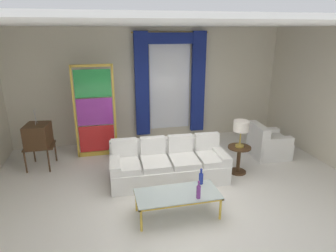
% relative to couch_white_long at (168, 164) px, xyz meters
% --- Properties ---
extents(ground_plane, '(16.00, 16.00, 0.00)m').
position_rel_couch_white_long_xyz_m(ground_plane, '(0.08, -0.65, -0.31)').
color(ground_plane, white).
extents(wall_rear, '(8.00, 0.12, 3.00)m').
position_rel_couch_white_long_xyz_m(wall_rear, '(0.08, 2.41, 1.19)').
color(wall_rear, beige).
rests_on(wall_rear, ground).
extents(wall_right, '(0.12, 7.00, 3.00)m').
position_rel_couch_white_long_xyz_m(wall_right, '(3.74, -0.05, 1.19)').
color(wall_right, beige).
rests_on(wall_right, ground).
extents(ceiling_slab, '(8.00, 7.60, 0.04)m').
position_rel_couch_white_long_xyz_m(ceiling_slab, '(0.08, 0.15, 2.71)').
color(ceiling_slab, white).
extents(curtained_window, '(2.00, 0.17, 2.70)m').
position_rel_couch_white_long_xyz_m(curtained_window, '(0.60, 2.24, 1.44)').
color(curtained_window, white).
rests_on(curtained_window, ground).
extents(couch_white_long, '(2.37, 1.00, 0.86)m').
position_rel_couch_white_long_xyz_m(couch_white_long, '(0.00, 0.00, 0.00)').
color(couch_white_long, white).
rests_on(couch_white_long, ground).
extents(coffee_table, '(1.36, 0.62, 0.41)m').
position_rel_couch_white_long_xyz_m(coffee_table, '(-0.15, -1.28, 0.07)').
color(coffee_table, silver).
rests_on(coffee_table, ground).
extents(bottle_blue_decanter, '(0.08, 0.08, 0.29)m').
position_rel_couch_white_long_xyz_m(bottle_blue_decanter, '(0.32, -1.08, 0.22)').
color(bottle_blue_decanter, navy).
rests_on(bottle_blue_decanter, coffee_table).
extents(bottle_crystal_tall, '(0.07, 0.07, 0.30)m').
position_rel_couch_white_long_xyz_m(bottle_crystal_tall, '(0.13, -1.49, 0.23)').
color(bottle_crystal_tall, '#753384').
rests_on(bottle_crystal_tall, coffee_table).
extents(vintage_tv, '(0.62, 0.65, 1.35)m').
position_rel_couch_white_long_xyz_m(vintage_tv, '(-2.63, 1.16, 0.42)').
color(vintage_tv, '#472D19').
rests_on(vintage_tv, ground).
extents(armchair_white, '(0.87, 0.87, 0.80)m').
position_rel_couch_white_long_xyz_m(armchair_white, '(2.58, 0.54, -0.02)').
color(armchair_white, white).
rests_on(armchair_white, ground).
extents(stained_glass_divider, '(0.95, 0.05, 2.20)m').
position_rel_couch_white_long_xyz_m(stained_glass_divider, '(-1.40, 1.52, 0.75)').
color(stained_glass_divider, gold).
rests_on(stained_glass_divider, ground).
extents(peacock_figurine, '(0.44, 0.60, 0.50)m').
position_rel_couch_white_long_xyz_m(peacock_figurine, '(-0.93, 1.14, -0.09)').
color(peacock_figurine, beige).
rests_on(peacock_figurine, ground).
extents(round_side_table, '(0.48, 0.48, 0.59)m').
position_rel_couch_white_long_xyz_m(round_side_table, '(1.52, -0.11, 0.05)').
color(round_side_table, '#472D19').
rests_on(round_side_table, ground).
extents(table_lamp_brass, '(0.32, 0.32, 0.57)m').
position_rel_couch_white_long_xyz_m(table_lamp_brass, '(1.52, -0.11, 0.72)').
color(table_lamp_brass, '#B29338').
rests_on(table_lamp_brass, round_side_table).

